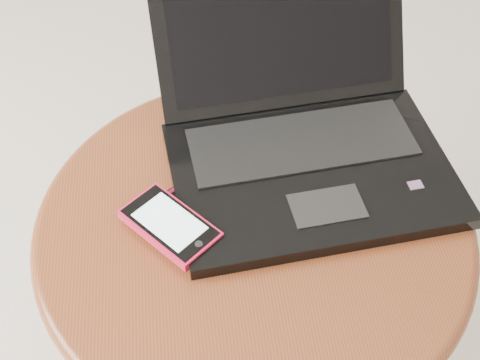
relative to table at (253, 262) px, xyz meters
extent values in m
cylinder|color=brown|center=(0.00, 0.00, -0.13)|extent=(0.09, 0.09, 0.40)
cylinder|color=#632D19|center=(0.00, 0.00, 0.08)|extent=(0.55, 0.55, 0.03)
torus|color=#632D19|center=(0.00, 0.00, 0.08)|extent=(0.58, 0.58, 0.03)
cube|color=black|center=(0.09, 0.06, 0.11)|extent=(0.40, 0.30, 0.02)
cube|color=black|center=(0.08, 0.11, 0.12)|extent=(0.32, 0.14, 0.00)
cube|color=black|center=(0.09, -0.01, 0.12)|extent=(0.10, 0.07, 0.00)
cube|color=red|center=(0.22, 0.01, 0.12)|extent=(0.02, 0.02, 0.00)
cube|color=black|center=(0.07, 0.25, 0.22)|extent=(0.38, 0.15, 0.20)
cube|color=black|center=(0.07, 0.24, 0.22)|extent=(0.33, 0.13, 0.17)
cube|color=black|center=(-0.09, 0.00, 0.10)|extent=(0.11, 0.13, 0.01)
cube|color=#BB103F|center=(-0.12, 0.04, 0.11)|extent=(0.05, 0.04, 0.00)
cube|color=red|center=(-0.11, -0.01, 0.11)|extent=(0.13, 0.14, 0.01)
cube|color=black|center=(-0.11, -0.01, 0.12)|extent=(0.12, 0.13, 0.00)
cube|color=#C9F5F4|center=(-0.11, -0.01, 0.12)|extent=(0.10, 0.10, 0.00)
cylinder|color=black|center=(-0.08, -0.05, 0.12)|extent=(0.01, 0.01, 0.00)
camera|label=1|loc=(-0.08, -0.54, 0.77)|focal=49.34mm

